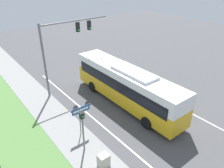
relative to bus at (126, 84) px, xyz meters
name	(u,v)px	position (x,y,z in m)	size (l,w,h in m)	color
ground_plane	(160,126)	(-0.15, -4.35, -2.03)	(80.00, 80.00, 0.00)	#4C4C4F
sidewalk	(97,163)	(-6.35, -4.35, -1.97)	(2.80, 80.00, 0.12)	gray
lane_divider_near	(126,146)	(-3.75, -4.35, -2.02)	(0.14, 30.00, 0.01)	silver
lane_divider_far	(186,111)	(3.45, -4.35, -2.02)	(0.14, 30.00, 0.01)	silver
bus	(126,84)	(0.00, 0.00, 0.00)	(2.58, 12.39, 3.68)	gold
signal_gantry	(63,43)	(-3.14, 5.49, 3.16)	(7.11, 0.41, 7.26)	slate
pedestrian_signal	(83,126)	(-6.31, -2.81, 0.15)	(0.28, 0.34, 3.21)	slate
street_sign	(81,115)	(-5.56, -1.24, -0.20)	(1.48, 0.08, 2.52)	slate
utility_cabinet	(104,161)	(-6.15, -4.87, -1.44)	(0.69, 0.56, 0.94)	#B7B29E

